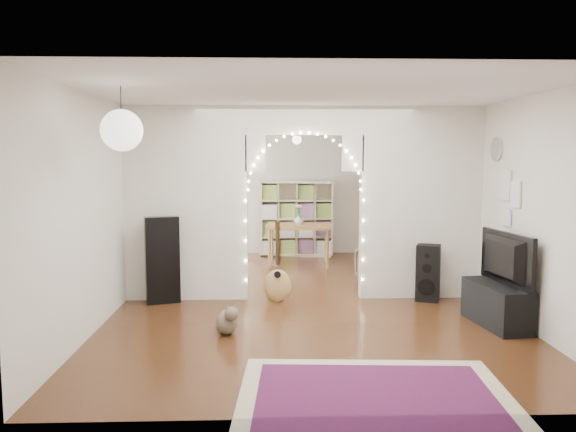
{
  "coord_description": "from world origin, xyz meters",
  "views": [
    {
      "loc": [
        -0.51,
        -7.85,
        1.99
      ],
      "look_at": [
        -0.22,
        0.3,
        1.14
      ],
      "focal_mm": 35.0,
      "sensor_mm": 36.0,
      "label": 1
    }
  ],
  "objects_px": {
    "media_console": "(497,305)",
    "floor_speaker": "(428,273)",
    "bookcase": "(296,218)",
    "acoustic_guitar": "(277,272)",
    "dining_table": "(299,229)",
    "dining_chair_left": "(219,270)",
    "dining_chair_right": "(380,265)"
  },
  "relations": [
    {
      "from": "floor_speaker",
      "to": "dining_chair_left",
      "type": "height_order",
      "value": "floor_speaker"
    },
    {
      "from": "acoustic_guitar",
      "to": "floor_speaker",
      "type": "bearing_deg",
      "value": 23.61
    },
    {
      "from": "floor_speaker",
      "to": "media_console",
      "type": "xyz_separation_m",
      "value": [
        0.49,
        -1.19,
        -0.14
      ]
    },
    {
      "from": "dining_table",
      "to": "floor_speaker",
      "type": "bearing_deg",
      "value": -54.04
    },
    {
      "from": "acoustic_guitar",
      "to": "dining_chair_right",
      "type": "distance_m",
      "value": 2.07
    },
    {
      "from": "floor_speaker",
      "to": "dining_chair_right",
      "type": "xyz_separation_m",
      "value": [
        -0.43,
        1.23,
        -0.13
      ]
    },
    {
      "from": "media_console",
      "to": "dining_chair_left",
      "type": "relative_size",
      "value": 2.12
    },
    {
      "from": "acoustic_guitar",
      "to": "dining_chair_right",
      "type": "xyz_separation_m",
      "value": [
        1.66,
        1.23,
        -0.15
      ]
    },
    {
      "from": "floor_speaker",
      "to": "media_console",
      "type": "distance_m",
      "value": 1.29
    },
    {
      "from": "floor_speaker",
      "to": "dining_chair_left",
      "type": "distance_m",
      "value": 3.23
    },
    {
      "from": "media_console",
      "to": "bookcase",
      "type": "distance_m",
      "value": 5.41
    },
    {
      "from": "floor_speaker",
      "to": "bookcase",
      "type": "distance_m",
      "value": 4.11
    },
    {
      "from": "floor_speaker",
      "to": "dining_table",
      "type": "relative_size",
      "value": 0.63
    },
    {
      "from": "dining_chair_left",
      "to": "acoustic_guitar",
      "type": "bearing_deg",
      "value": -29.75
    },
    {
      "from": "dining_chair_left",
      "to": "dining_table",
      "type": "bearing_deg",
      "value": 70.39
    },
    {
      "from": "acoustic_guitar",
      "to": "dining_table",
      "type": "distance_m",
      "value": 2.73
    },
    {
      "from": "acoustic_guitar",
      "to": "media_console",
      "type": "bearing_deg",
      "value": -1.09
    },
    {
      "from": "floor_speaker",
      "to": "media_console",
      "type": "relative_size",
      "value": 0.79
    },
    {
      "from": "media_console",
      "to": "acoustic_guitar",
      "type": "bearing_deg",
      "value": 147.51
    },
    {
      "from": "floor_speaker",
      "to": "media_console",
      "type": "bearing_deg",
      "value": -44.63
    },
    {
      "from": "dining_chair_left",
      "to": "dining_chair_right",
      "type": "height_order",
      "value": "dining_chair_right"
    },
    {
      "from": "bookcase",
      "to": "dining_chair_right",
      "type": "relative_size",
      "value": 2.58
    },
    {
      "from": "acoustic_guitar",
      "to": "bookcase",
      "type": "height_order",
      "value": "bookcase"
    },
    {
      "from": "dining_table",
      "to": "dining_chair_right",
      "type": "relative_size",
      "value": 2.14
    },
    {
      "from": "media_console",
      "to": "floor_speaker",
      "type": "bearing_deg",
      "value": 104.54
    },
    {
      "from": "bookcase",
      "to": "dining_chair_left",
      "type": "xyz_separation_m",
      "value": [
        -1.36,
        -2.58,
        -0.54
      ]
    },
    {
      "from": "media_console",
      "to": "dining_chair_right",
      "type": "relative_size",
      "value": 1.7
    },
    {
      "from": "acoustic_guitar",
      "to": "floor_speaker",
      "type": "distance_m",
      "value": 2.1
    },
    {
      "from": "dining_table",
      "to": "dining_chair_left",
      "type": "distance_m",
      "value": 2.08
    },
    {
      "from": "bookcase",
      "to": "dining_chair_left",
      "type": "distance_m",
      "value": 2.97
    },
    {
      "from": "floor_speaker",
      "to": "dining_chair_right",
      "type": "bearing_deg",
      "value": 132.4
    },
    {
      "from": "dining_table",
      "to": "dining_chair_right",
      "type": "height_order",
      "value": "dining_table"
    }
  ]
}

